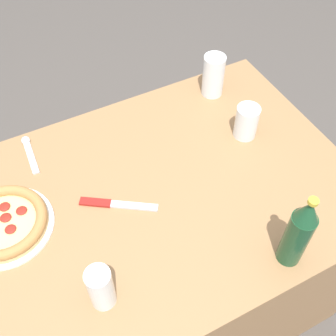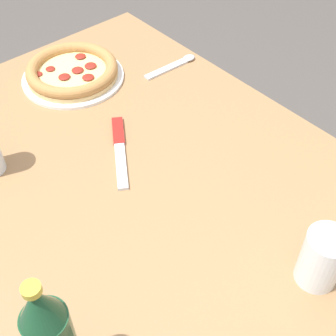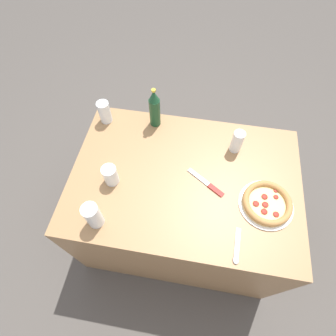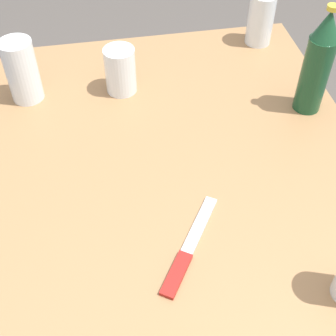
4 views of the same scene
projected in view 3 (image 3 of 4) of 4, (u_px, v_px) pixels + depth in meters
name	position (u px, v px, depth m)	size (l,w,h in m)	color
ground_plane	(180.00, 224.00, 1.96)	(8.00, 8.00, 0.00)	#4C4742
table	(182.00, 205.00, 1.66)	(1.19, 0.82, 0.72)	#997047
pizza_veggie	(267.00, 203.00, 1.25)	(0.26, 0.26, 0.04)	white
glass_mango_juice	(111.00, 176.00, 1.30)	(0.07, 0.07, 0.11)	white
glass_cola	(93.00, 216.00, 1.17)	(0.07, 0.07, 0.15)	white
glass_lemonade	(105.00, 113.00, 1.50)	(0.07, 0.07, 0.14)	white
glass_water	(237.00, 142.00, 1.39)	(0.06, 0.06, 0.14)	white
beer_bottle	(155.00, 108.00, 1.44)	(0.06, 0.06, 0.25)	#194728
knife	(207.00, 183.00, 1.33)	(0.20, 0.14, 0.01)	maroon
spoon	(237.00, 250.00, 1.15)	(0.03, 0.16, 0.01)	silver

